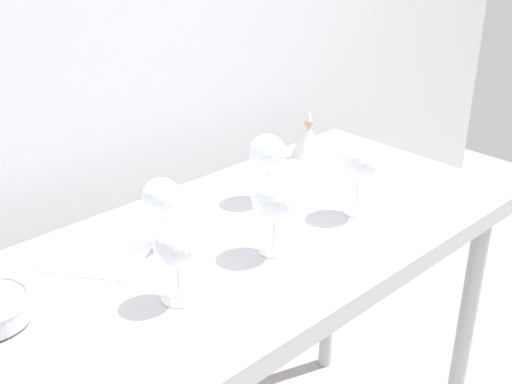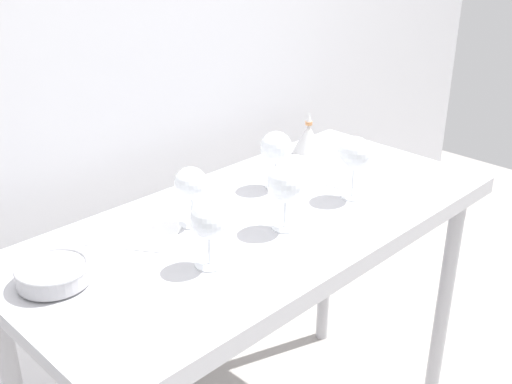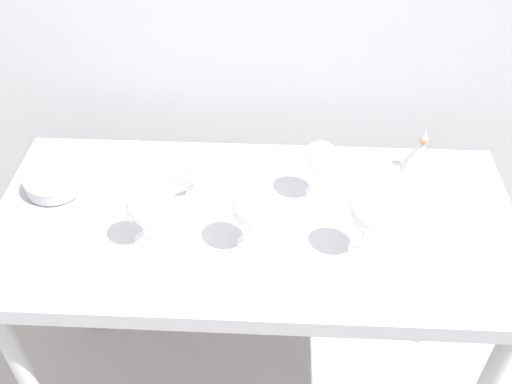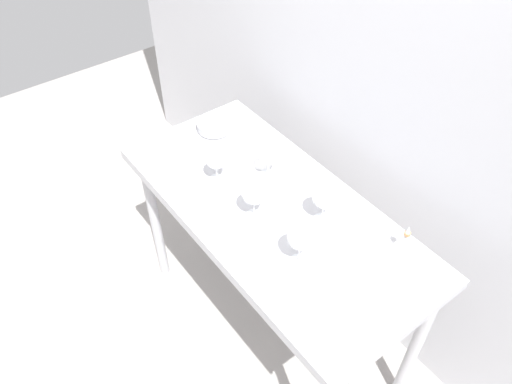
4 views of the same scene
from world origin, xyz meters
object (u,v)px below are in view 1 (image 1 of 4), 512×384
(wine_glass_near_left, at_px, (176,248))
(wine_glass_near_right, at_px, (359,163))
(wine_glass_far_left, at_px, (162,199))
(tasting_sheet_upper, at_px, (329,184))
(tasting_sheet_lower, at_px, (92,256))
(wine_glass_far_right, at_px, (267,154))
(decanter_funnel, at_px, (308,140))
(wine_glass_near_center, at_px, (274,200))

(wine_glass_near_left, bearing_deg, wine_glass_near_right, -0.82)
(wine_glass_far_left, relative_size, tasting_sheet_upper, 0.73)
(wine_glass_near_left, distance_m, tasting_sheet_lower, 0.28)
(wine_glass_far_right, height_order, wine_glass_far_left, wine_glass_far_right)
(wine_glass_near_left, relative_size, tasting_sheet_lower, 0.71)
(tasting_sheet_upper, relative_size, decanter_funnel, 1.60)
(wine_glass_near_center, distance_m, wine_glass_near_left, 0.26)
(tasting_sheet_lower, bearing_deg, wine_glass_far_right, -40.85)
(wine_glass_near_right, height_order, wine_glass_near_left, wine_glass_near_right)
(wine_glass_far_right, bearing_deg, tasting_sheet_upper, -17.33)
(wine_glass_far_right, distance_m, tasting_sheet_lower, 0.49)
(tasting_sheet_upper, relative_size, tasting_sheet_lower, 0.97)
(wine_glass_near_right, xyz_separation_m, wine_glass_near_left, (-0.54, 0.01, -0.02))
(wine_glass_near_right, xyz_separation_m, tasting_sheet_upper, (0.08, 0.15, -0.13))
(tasting_sheet_upper, height_order, tasting_sheet_lower, same)
(tasting_sheet_upper, bearing_deg, decanter_funnel, 47.64)
(wine_glass_near_right, distance_m, decanter_funnel, 0.40)
(tasting_sheet_upper, distance_m, decanter_funnel, 0.22)
(wine_glass_near_right, bearing_deg, wine_glass_near_center, 178.36)
(wine_glass_far_right, height_order, tasting_sheet_lower, wine_glass_far_right)
(wine_glass_near_center, relative_size, wine_glass_far_left, 1.11)
(wine_glass_far_left, distance_m, tasting_sheet_upper, 0.52)
(wine_glass_near_center, relative_size, decanter_funnel, 1.29)
(tasting_sheet_lower, relative_size, decanter_funnel, 1.65)
(wine_glass_far_right, xyz_separation_m, tasting_sheet_lower, (-0.47, 0.06, -0.12))
(tasting_sheet_upper, xyz_separation_m, tasting_sheet_lower, (-0.65, 0.11, 0.00))
(wine_glass_far_left, bearing_deg, wine_glass_far_right, 1.70)
(tasting_sheet_lower, distance_m, decanter_funnel, 0.78)
(wine_glass_near_left, bearing_deg, wine_glass_near_center, 0.07)
(wine_glass_near_center, distance_m, wine_glass_far_right, 0.27)
(wine_glass_near_right, bearing_deg, wine_glass_far_right, 116.43)
(wine_glass_far_right, bearing_deg, wine_glass_near_center, -131.63)
(wine_glass_near_right, bearing_deg, wine_glass_far_left, 155.63)
(wine_glass_far_left, height_order, wine_glass_near_left, same)
(wine_glass_near_left, bearing_deg, wine_glass_far_right, 24.52)
(wine_glass_near_center, height_order, decanter_funnel, wine_glass_near_center)
(wine_glass_far_left, distance_m, wine_glass_near_left, 0.22)
(tasting_sheet_lower, bearing_deg, wine_glass_near_right, -58.55)
(wine_glass_near_left, distance_m, decanter_funnel, 0.80)
(wine_glass_near_left, height_order, tasting_sheet_upper, wine_glass_near_left)
(tasting_sheet_lower, xyz_separation_m, decanter_funnel, (0.77, 0.07, 0.05))
(tasting_sheet_lower, bearing_deg, wine_glass_near_center, -74.51)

